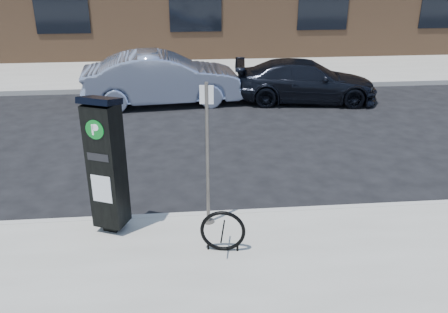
{
  "coord_description": "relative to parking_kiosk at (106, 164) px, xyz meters",
  "views": [
    {
      "loc": [
        -0.66,
        -6.88,
        4.18
      ],
      "look_at": [
        0.03,
        0.5,
        0.94
      ],
      "focal_mm": 38.0,
      "sensor_mm": 36.0,
      "label": 1
    }
  ],
  "objects": [
    {
      "name": "parking_kiosk",
      "position": [
        0.0,
        0.0,
        0.0
      ],
      "size": [
        0.63,
        0.6,
        2.18
      ],
      "rotation": [
        0.0,
        0.0,
        -0.4
      ],
      "color": "black",
      "rests_on": "sidewalk_near"
    },
    {
      "name": "sign_pole",
      "position": [
        1.51,
        0.05,
        0.03
      ],
      "size": [
        0.2,
        0.18,
        2.31
      ],
      "rotation": [
        0.0,
        0.0,
        -0.17
      ],
      "color": "#514B48",
      "rests_on": "sidewalk_near"
    },
    {
      "name": "sidewalk_far",
      "position": [
        1.8,
        14.35,
        -1.19
      ],
      "size": [
        60.0,
        12.0,
        0.15
      ],
      "primitive_type": "cube",
      "color": "gray",
      "rests_on": "ground"
    },
    {
      "name": "car_silver",
      "position": [
        0.62,
        7.09,
        -0.52
      ],
      "size": [
        4.68,
        2.01,
        1.5
      ],
      "primitive_type": "imported",
      "rotation": [
        0.0,
        0.0,
        1.67
      ],
      "color": "#9EABC9",
      "rests_on": "ground"
    },
    {
      "name": "ground",
      "position": [
        1.8,
        0.35,
        -1.27
      ],
      "size": [
        120.0,
        120.0,
        0.0
      ],
      "primitive_type": "plane",
      "color": "black",
      "rests_on": "ground"
    },
    {
      "name": "curb_far",
      "position": [
        1.8,
        8.37,
        -1.19
      ],
      "size": [
        60.0,
        0.12,
        0.16
      ],
      "primitive_type": "cube",
      "color": "#9E9B93",
      "rests_on": "ground"
    },
    {
      "name": "car_dark",
      "position": [
        4.83,
        6.95,
        -0.66
      ],
      "size": [
        4.36,
        2.22,
        1.21
      ],
      "primitive_type": "imported",
      "rotation": [
        0.0,
        0.0,
        1.44
      ],
      "color": "black",
      "rests_on": "ground"
    },
    {
      "name": "bike_rack",
      "position": [
        1.67,
        -0.75,
        -0.8
      ],
      "size": [
        0.66,
        0.17,
        0.66
      ],
      "rotation": [
        0.0,
        0.0,
        -0.18
      ],
      "color": "black",
      "rests_on": "sidewalk_near"
    },
    {
      "name": "curb_near",
      "position": [
        1.8,
        0.33,
        -1.19
      ],
      "size": [
        60.0,
        0.12,
        0.16
      ],
      "primitive_type": "cube",
      "color": "#9E9B93",
      "rests_on": "ground"
    }
  ]
}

